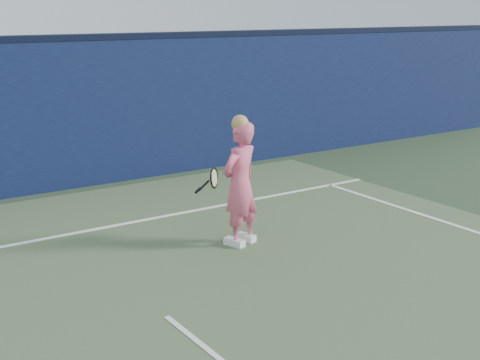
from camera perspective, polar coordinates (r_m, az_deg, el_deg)
ground at (r=6.15m, az=-1.80°, el=-15.08°), size 80.00×80.00×0.00m
backstop_wall at (r=11.54m, az=-19.27°, el=4.80°), size 24.00×0.40×2.50m
wall_cap at (r=11.41m, az=-19.82°, el=11.24°), size 24.00×0.42×0.10m
player at (r=8.65m, az=-0.00°, el=-0.27°), size 0.69×0.56×1.72m
racket at (r=8.92m, az=-2.33°, el=0.09°), size 0.51×0.28×0.30m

